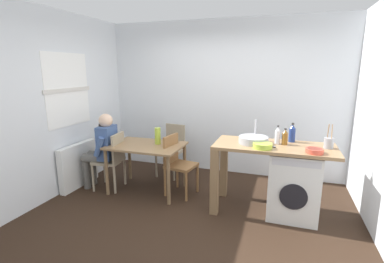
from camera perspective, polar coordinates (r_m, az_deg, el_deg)
name	(u,v)px	position (r m, az deg, el deg)	size (l,w,h in m)	color
ground_plane	(192,214)	(3.85, -0.01, -16.35)	(5.46, 5.46, 0.00)	black
wall_back	(223,98)	(5.09, 6.23, 6.73)	(4.60, 0.10, 2.70)	silver
wall_window_side	(51,105)	(4.56, -26.67, 4.82)	(0.12, 3.80, 2.70)	silver
radiator	(79,165)	(4.90, -22.00, -6.35)	(0.10, 0.80, 0.70)	white
dining_table	(146,151)	(4.34, -9.25, -3.90)	(1.10, 0.76, 0.74)	olive
chair_person_seat	(113,158)	(4.58, -15.82, -5.12)	(0.44, 0.44, 0.90)	gray
chair_opposite	(177,161)	(4.25, -3.05, -6.04)	(0.46, 0.46, 0.90)	olive
chair_spare_by_wall	(172,147)	(5.01, -3.98, -3.14)	(0.46, 0.46, 0.90)	gray
seated_person	(102,147)	(4.61, -17.72, -3.01)	(0.52, 0.53, 1.20)	#595651
kitchen_counter	(257,155)	(3.77, 12.99, -4.74)	(1.50, 0.68, 0.92)	olive
washing_machine	(293,184)	(3.87, 19.82, -9.93)	(0.60, 0.61, 0.86)	silver
sink_basin	(253,140)	(3.72, 12.35, -1.69)	(0.38, 0.38, 0.09)	#9EA0A5
tap	(255,130)	(3.88, 12.70, 0.30)	(0.02, 0.02, 0.28)	#B2B2B7
bottle_tall_green	(277,136)	(3.76, 16.94, -0.79)	(0.06, 0.06, 0.24)	silver
bottle_squat_brown	(285,137)	(3.76, 18.31, -1.13)	(0.07, 0.07, 0.21)	brown
bottle_clear_small	(292,133)	(3.92, 19.65, -0.37)	(0.08, 0.08, 0.25)	navy
mixing_bowl	(263,145)	(3.52, 14.11, -2.75)	(0.23, 0.23, 0.06)	#A8C63D
utensil_crock	(329,143)	(3.79, 25.99, -2.07)	(0.11, 0.11, 0.30)	gray
colander	(314,151)	(3.52, 23.58, -3.56)	(0.20, 0.20, 0.06)	#D84C38
vase	(158,136)	(4.31, -6.97, -0.89)	(0.09, 0.09, 0.25)	#A8C63D
scissors	(270,146)	(3.62, 15.49, -2.93)	(0.15, 0.06, 0.01)	#B2B2B7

